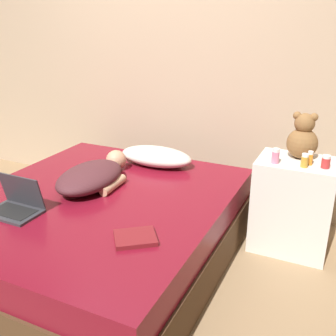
% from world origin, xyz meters
% --- Properties ---
extents(ground_plane, '(12.00, 12.00, 0.00)m').
position_xyz_m(ground_plane, '(0.00, 0.00, 0.00)').
color(ground_plane, '#937551').
extents(wall_back, '(8.00, 0.06, 2.60)m').
position_xyz_m(wall_back, '(0.00, 1.20, 1.30)').
color(wall_back, tan).
rests_on(wall_back, ground_plane).
extents(bed, '(1.64, 1.85, 0.47)m').
position_xyz_m(bed, '(0.00, 0.00, 0.23)').
color(bed, '#4C331E').
rests_on(bed, ground_plane).
extents(nightstand, '(0.52, 0.39, 0.66)m').
position_xyz_m(nightstand, '(1.14, 0.69, 0.33)').
color(nightstand, silver).
rests_on(nightstand, ground_plane).
extents(pillow, '(0.59, 0.30, 0.14)m').
position_xyz_m(pillow, '(0.08, 0.68, 0.54)').
color(pillow, beige).
rests_on(pillow, bed).
extents(person_lying, '(0.39, 0.73, 0.15)m').
position_xyz_m(person_lying, '(-0.12, 0.14, 0.54)').
color(person_lying, '#4C2328').
rests_on(person_lying, bed).
extents(laptop, '(0.32, 0.21, 0.22)m').
position_xyz_m(laptop, '(-0.30, -0.38, 0.52)').
color(laptop, '#333338').
rests_on(laptop, bed).
extents(teddy_bear, '(0.20, 0.20, 0.31)m').
position_xyz_m(teddy_bear, '(1.14, 0.76, 0.80)').
color(teddy_bear, brown).
rests_on(teddy_bear, nightstand).
extents(bottle_orange, '(0.04, 0.04, 0.09)m').
position_xyz_m(bottle_orange, '(1.21, 0.64, 0.71)').
color(bottle_orange, orange).
rests_on(bottle_orange, nightstand).
extents(bottle_red, '(0.05, 0.05, 0.08)m').
position_xyz_m(bottle_red, '(1.31, 0.62, 0.70)').
color(bottle_red, '#B72D2D').
rests_on(bottle_red, nightstand).
extents(bottle_pink, '(0.05, 0.05, 0.10)m').
position_xyz_m(bottle_pink, '(1.01, 0.58, 0.71)').
color(bottle_pink, pink).
rests_on(bottle_pink, nightstand).
extents(bottle_amber, '(0.05, 0.05, 0.09)m').
position_xyz_m(bottle_amber, '(1.19, 0.58, 0.70)').
color(bottle_amber, gold).
rests_on(bottle_amber, nightstand).
extents(book, '(0.28, 0.27, 0.02)m').
position_xyz_m(book, '(0.49, -0.36, 0.48)').
color(book, maroon).
rests_on(book, bed).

